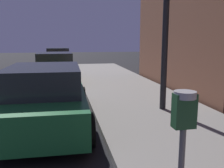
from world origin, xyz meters
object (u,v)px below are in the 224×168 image
Objects in this scene: car_yellow_cab at (55,69)px; car_black at (58,58)px; parking_meter at (183,130)px; car_green at (46,97)px.

car_black is at bearing 90.00° from car_yellow_cab.
parking_meter reaches higher than car_black.
car_green is 0.91× the size of car_black.
parking_meter is at bearing -85.08° from car_black.
parking_meter is 16.62m from car_black.
parking_meter is 4.05m from car_green.
car_green and car_black have the same top height.
car_yellow_cab and car_black have the same top height.
car_black is at bearing 89.99° from car_green.
car_yellow_cab is 0.93× the size of car_black.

